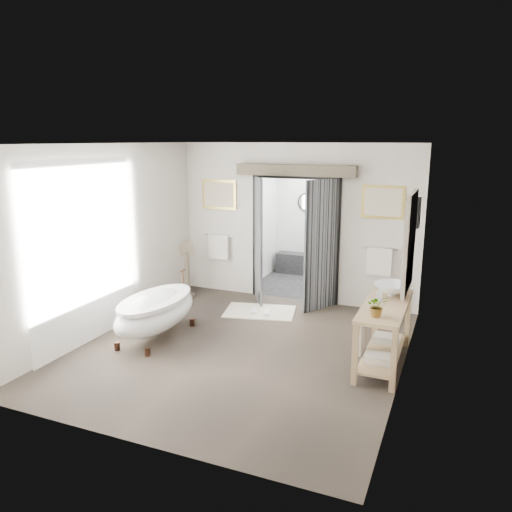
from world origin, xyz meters
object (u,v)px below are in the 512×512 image
at_px(basin, 392,289).
at_px(clawfoot_tub, 156,311).
at_px(vanity, 382,329).
at_px(rug, 260,311).

bearing_deg(basin, clawfoot_tub, -149.71).
xyz_separation_m(vanity, basin, (0.05, 0.41, 0.43)).
xyz_separation_m(clawfoot_tub, vanity, (3.30, 0.38, 0.08)).
bearing_deg(clawfoot_tub, rug, 58.66).
distance_m(clawfoot_tub, vanity, 3.32).
bearing_deg(vanity, rug, 150.37).
xyz_separation_m(vanity, rug, (-2.28, 1.30, -0.50)).
relative_size(clawfoot_tub, rug, 1.48).
relative_size(vanity, rug, 1.33).
distance_m(clawfoot_tub, rug, 2.00).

